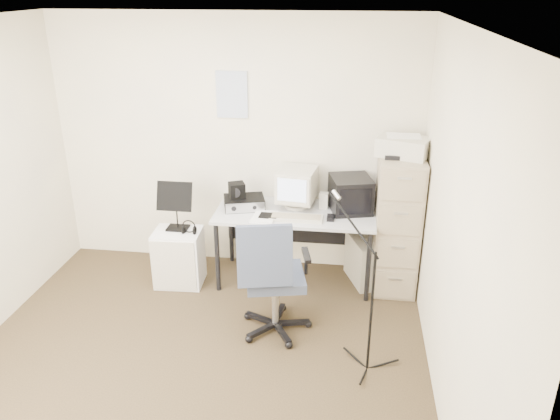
# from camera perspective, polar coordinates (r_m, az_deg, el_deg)

# --- Properties ---
(floor) EXTENTS (3.60, 3.60, 0.01)m
(floor) POSITION_cam_1_polar(r_m,az_deg,el_deg) (4.41, -9.11, -16.02)
(floor) COLOR #302619
(floor) RESTS_ON ground
(ceiling) EXTENTS (3.60, 3.60, 0.01)m
(ceiling) POSITION_cam_1_polar(r_m,az_deg,el_deg) (3.46, -11.80, 18.37)
(ceiling) COLOR white
(ceiling) RESTS_ON ground
(wall_back) EXTENTS (3.60, 0.02, 2.50)m
(wall_back) POSITION_cam_1_polar(r_m,az_deg,el_deg) (5.40, -4.62, 6.73)
(wall_back) COLOR #F7EBC0
(wall_back) RESTS_ON ground
(wall_front) EXTENTS (3.60, 0.02, 2.50)m
(wall_front) POSITION_cam_1_polar(r_m,az_deg,el_deg) (2.37, -23.88, -18.57)
(wall_front) COLOR #F7EBC0
(wall_front) RESTS_ON ground
(wall_right) EXTENTS (0.02, 3.60, 2.50)m
(wall_right) POSITION_cam_1_polar(r_m,az_deg,el_deg) (3.66, 17.73, -2.42)
(wall_right) COLOR #F7EBC0
(wall_right) RESTS_ON ground
(wall_calendar) EXTENTS (0.30, 0.02, 0.44)m
(wall_calendar) POSITION_cam_1_polar(r_m,az_deg,el_deg) (5.27, -5.04, 11.92)
(wall_calendar) COLOR white
(wall_calendar) RESTS_ON wall_back
(filing_cabinet) EXTENTS (0.40, 0.60, 1.30)m
(filing_cabinet) POSITION_cam_1_polar(r_m,az_deg,el_deg) (5.21, 12.10, -1.38)
(filing_cabinet) COLOR gray
(filing_cabinet) RESTS_ON floor
(printer) EXTENTS (0.51, 0.43, 0.17)m
(printer) POSITION_cam_1_polar(r_m,az_deg,el_deg) (4.98, 12.78, 6.45)
(printer) COLOR beige
(printer) RESTS_ON filing_cabinet
(desk) EXTENTS (1.50, 0.70, 0.73)m
(desk) POSITION_cam_1_polar(r_m,az_deg,el_deg) (5.30, 1.58, -3.79)
(desk) COLOR #B9B9B9
(desk) RESTS_ON floor
(crt_monitor) EXTENTS (0.39, 0.41, 0.38)m
(crt_monitor) POSITION_cam_1_polar(r_m,az_deg,el_deg) (5.20, 1.77, 2.32)
(crt_monitor) COLOR beige
(crt_monitor) RESTS_ON desk
(crt_tv) EXTENTS (0.44, 0.46, 0.33)m
(crt_tv) POSITION_cam_1_polar(r_m,az_deg,el_deg) (5.16, 7.38, 1.66)
(crt_tv) COLOR black
(crt_tv) RESTS_ON desk
(desk_speaker) EXTENTS (0.09, 0.09, 0.15)m
(desk_speaker) POSITION_cam_1_polar(r_m,az_deg,el_deg) (5.22, 4.59, 0.99)
(desk_speaker) COLOR beige
(desk_speaker) RESTS_ON desk
(keyboard) EXTENTS (0.49, 0.18, 0.03)m
(keyboard) POSITION_cam_1_polar(r_m,az_deg,el_deg) (4.98, 1.70, -0.82)
(keyboard) COLOR beige
(keyboard) RESTS_ON desk
(mouse) EXTENTS (0.07, 0.12, 0.03)m
(mouse) POSITION_cam_1_polar(r_m,az_deg,el_deg) (4.99, 5.32, -0.81)
(mouse) COLOR black
(mouse) RESTS_ON desk
(radio_receiver) EXTENTS (0.44, 0.36, 0.11)m
(radio_receiver) POSITION_cam_1_polar(r_m,az_deg,el_deg) (5.22, -3.76, 0.79)
(radio_receiver) COLOR black
(radio_receiver) RESTS_ON desk
(radio_speaker) EXTENTS (0.19, 0.18, 0.14)m
(radio_speaker) POSITION_cam_1_polar(r_m,az_deg,el_deg) (5.18, -4.54, 2.08)
(radio_speaker) COLOR black
(radio_speaker) RESTS_ON radio_receiver
(papers) EXTENTS (0.23, 0.29, 0.02)m
(papers) POSITION_cam_1_polar(r_m,az_deg,el_deg) (5.01, -1.65, -0.71)
(papers) COLOR white
(papers) RESTS_ON desk
(pc_tower) EXTENTS (0.37, 0.52, 0.45)m
(pc_tower) POSITION_cam_1_polar(r_m,az_deg,el_deg) (5.40, 8.66, -5.23)
(pc_tower) COLOR beige
(pc_tower) RESTS_ON floor
(office_chair) EXTENTS (0.73, 0.73, 1.05)m
(office_chair) POSITION_cam_1_polar(r_m,az_deg,el_deg) (4.48, -0.51, -6.81)
(office_chair) COLOR #313853
(office_chair) RESTS_ON floor
(side_cart) EXTENTS (0.46, 0.38, 0.55)m
(side_cart) POSITION_cam_1_polar(r_m,az_deg,el_deg) (5.38, -10.50, -4.88)
(side_cart) COLOR white
(side_cart) RESTS_ON floor
(music_stand) EXTENTS (0.34, 0.19, 0.49)m
(music_stand) POSITION_cam_1_polar(r_m,az_deg,el_deg) (5.22, -10.81, 0.51)
(music_stand) COLOR black
(music_stand) RESTS_ON side_cart
(headphones) EXTENTS (0.18, 0.18, 0.03)m
(headphones) POSITION_cam_1_polar(r_m,az_deg,el_deg) (5.18, -9.49, -1.97)
(headphones) COLOR black
(headphones) RESTS_ON side_cart
(mic_stand) EXTENTS (0.03, 0.03, 1.31)m
(mic_stand) POSITION_cam_1_polar(r_m,az_deg,el_deg) (4.03, 9.65, -8.73)
(mic_stand) COLOR black
(mic_stand) RESTS_ON floor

